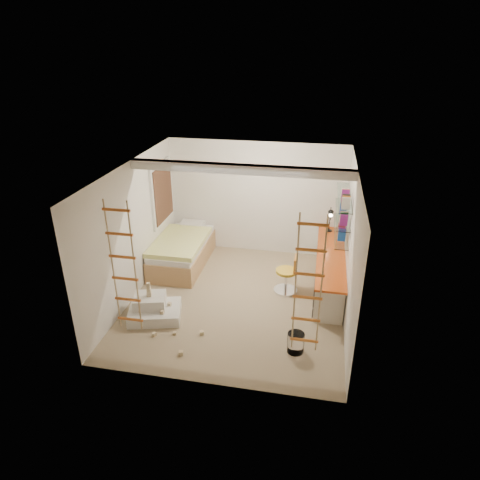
% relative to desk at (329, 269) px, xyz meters
% --- Properties ---
extents(floor, '(4.50, 4.50, 0.00)m').
position_rel_desk_xyz_m(floor, '(-1.72, -0.86, -0.40)').
color(floor, '#958160').
rests_on(floor, ground).
extents(ceiling_beam, '(4.00, 0.18, 0.16)m').
position_rel_desk_xyz_m(ceiling_beam, '(-1.72, -0.56, 2.12)').
color(ceiling_beam, white).
rests_on(ceiling_beam, ceiling).
extents(window_frame, '(0.06, 1.15, 1.35)m').
position_rel_desk_xyz_m(window_frame, '(-3.69, 0.64, 1.15)').
color(window_frame, white).
rests_on(window_frame, wall_left).
extents(window_blind, '(0.02, 1.00, 1.20)m').
position_rel_desk_xyz_m(window_blind, '(-3.65, 0.64, 1.15)').
color(window_blind, '#4C2D1E').
rests_on(window_blind, window_frame).
extents(rope_ladder_left, '(0.41, 0.04, 2.13)m').
position_rel_desk_xyz_m(rope_ladder_left, '(-3.07, -2.61, 1.11)').
color(rope_ladder_left, '#BD5620').
rests_on(rope_ladder_left, ceiling).
extents(rope_ladder_right, '(0.41, 0.04, 2.13)m').
position_rel_desk_xyz_m(rope_ladder_right, '(-0.37, -2.61, 1.11)').
color(rope_ladder_right, orange).
rests_on(rope_ladder_right, ceiling).
extents(waste_bin, '(0.27, 0.27, 0.34)m').
position_rel_desk_xyz_m(waste_bin, '(-0.50, -2.15, -0.23)').
color(waste_bin, white).
rests_on(waste_bin, floor).
extents(desk, '(0.56, 2.80, 0.75)m').
position_rel_desk_xyz_m(desk, '(0.00, 0.00, 0.00)').
color(desk, '#C24B16').
rests_on(desk, floor).
extents(shelves, '(0.25, 1.80, 0.71)m').
position_rel_desk_xyz_m(shelves, '(0.15, 0.27, 1.10)').
color(shelves, white).
rests_on(shelves, wall_right).
extents(bed, '(1.02, 2.00, 0.69)m').
position_rel_desk_xyz_m(bed, '(-3.20, 0.36, -0.07)').
color(bed, '#AD7F51').
rests_on(bed, floor).
extents(task_lamp, '(0.14, 0.36, 0.57)m').
position_rel_desk_xyz_m(task_lamp, '(-0.05, 0.96, 0.73)').
color(task_lamp, black).
rests_on(task_lamp, desk).
extents(swivel_chair, '(0.48, 0.48, 0.79)m').
position_rel_desk_xyz_m(swivel_chair, '(-0.81, -0.36, -0.11)').
color(swivel_chair, gold).
rests_on(swivel_chair, floor).
extents(play_platform, '(1.06, 0.91, 0.40)m').
position_rel_desk_xyz_m(play_platform, '(-3.09, -1.67, -0.25)').
color(play_platform, silver).
rests_on(play_platform, floor).
extents(toy_blocks, '(1.27, 1.08, 0.67)m').
position_rel_desk_xyz_m(toy_blocks, '(-2.84, -1.90, -0.14)').
color(toy_blocks, '#CCB284').
rests_on(toy_blocks, floor).
extents(books, '(0.14, 0.64, 0.92)m').
position_rel_desk_xyz_m(books, '(0.15, 0.27, 1.22)').
color(books, '#194CA5').
rests_on(books, shelves).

